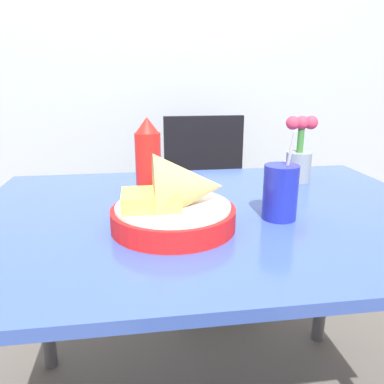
# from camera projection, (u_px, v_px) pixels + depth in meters

# --- Properties ---
(wall_window) EXTENTS (7.00, 0.06, 2.60)m
(wall_window) POSITION_uv_depth(u_px,v_px,m) (167.00, 33.00, 2.00)
(wall_window) COLOR #9EA8B7
(wall_window) RESTS_ON ground_plane
(dining_table) EXTENTS (1.22, 0.87, 0.75)m
(dining_table) POSITION_uv_depth(u_px,v_px,m) (210.00, 244.00, 0.99)
(dining_table) COLOR #334C9E
(dining_table) RESTS_ON ground_plane
(chair_far_window) EXTENTS (0.40, 0.40, 0.89)m
(chair_far_window) POSITION_uv_depth(u_px,v_px,m) (206.00, 192.00, 1.86)
(chair_far_window) COLOR black
(chair_far_window) RESTS_ON ground_plane
(food_basket) EXTENTS (0.28, 0.28, 0.17)m
(food_basket) POSITION_uv_depth(u_px,v_px,m) (178.00, 203.00, 0.83)
(food_basket) COLOR red
(food_basket) RESTS_ON dining_table
(ketchup_bottle) EXTENTS (0.07, 0.07, 0.22)m
(ketchup_bottle) POSITION_uv_depth(u_px,v_px,m) (148.00, 159.00, 1.04)
(ketchup_bottle) COLOR red
(ketchup_bottle) RESTS_ON dining_table
(drink_cup) EXTENTS (0.08, 0.08, 0.21)m
(drink_cup) POSITION_uv_depth(u_px,v_px,m) (280.00, 194.00, 0.89)
(drink_cup) COLOR #192399
(drink_cup) RESTS_ON dining_table
(flower_vase) EXTENTS (0.10, 0.08, 0.21)m
(flower_vase) POSITION_uv_depth(u_px,v_px,m) (299.00, 154.00, 1.21)
(flower_vase) COLOR gray
(flower_vase) RESTS_ON dining_table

